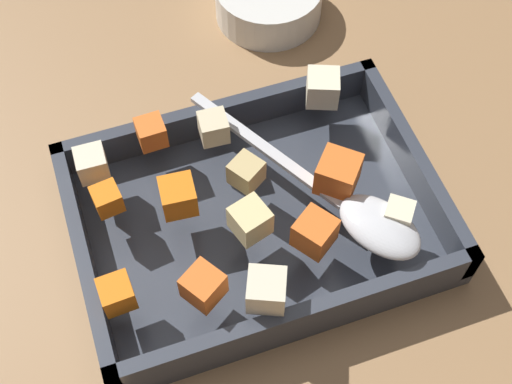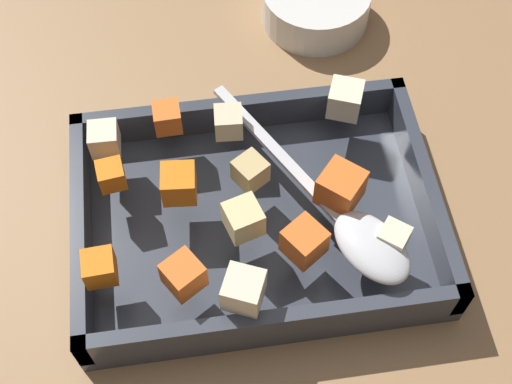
{
  "view_description": "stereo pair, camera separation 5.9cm",
  "coord_description": "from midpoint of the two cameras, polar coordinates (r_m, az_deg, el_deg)",
  "views": [
    {
      "loc": [
        -0.09,
        -0.31,
        0.57
      ],
      "look_at": [
        0.01,
        -0.01,
        0.06
      ],
      "focal_mm": 49.2,
      "sensor_mm": 36.0,
      "label": 1
    },
    {
      "loc": [
        -0.03,
        -0.32,
        0.57
      ],
      "look_at": [
        0.01,
        -0.01,
        0.06
      ],
      "focal_mm": 49.2,
      "sensor_mm": 36.0,
      "label": 2
    }
  ],
  "objects": [
    {
      "name": "potato_chunk_rim_edge",
      "position": [
        0.59,
        8.69,
        -2.08
      ],
      "size": [
        0.03,
        0.03,
        0.02
      ],
      "primitive_type": "cube",
      "rotation": [
        0.0,
        0.0,
        0.9
      ],
      "color": "beige",
      "rests_on": "baking_dish"
    },
    {
      "name": "parsnip_chunk_heap_top",
      "position": [
        0.63,
        -15.86,
        2.02
      ],
      "size": [
        0.03,
        0.03,
        0.03
      ],
      "primitive_type": "cube",
      "rotation": [
        0.0,
        0.0,
        6.26
      ],
      "color": "beige",
      "rests_on": "baking_dish"
    },
    {
      "name": "carrot_chunk_under_handle",
      "position": [
        0.59,
        -9.26,
        -0.4
      ],
      "size": [
        0.03,
        0.03,
        0.03
      ],
      "primitive_type": "cube",
      "rotation": [
        0.0,
        0.0,
        6.2
      ],
      "color": "orange",
      "rests_on": "baking_dish"
    },
    {
      "name": "baking_dish",
      "position": [
        0.63,
        -2.67,
        -2.42
      ],
      "size": [
        0.32,
        0.23,
        0.05
      ],
      "color": "#333842",
      "rests_on": "ground_plane"
    },
    {
      "name": "carrot_chunk_mid_left",
      "position": [
        0.64,
        -11.18,
        4.57
      ],
      "size": [
        0.03,
        0.03,
        0.02
      ],
      "primitive_type": "cube",
      "rotation": [
        0.0,
        0.0,
        0.03
      ],
      "color": "orange",
      "rests_on": "baking_dish"
    },
    {
      "name": "potato_chunk_mid_right",
      "position": [
        0.58,
        -3.89,
        -2.7
      ],
      "size": [
        0.04,
        0.04,
        0.03
      ],
      "primitive_type": "cube",
      "rotation": [
        0.0,
        0.0,
        3.44
      ],
      "color": "#E0CC89",
      "rests_on": "baking_dish"
    },
    {
      "name": "carrot_chunk_center",
      "position": [
        0.6,
        3.88,
        1.24
      ],
      "size": [
        0.05,
        0.05,
        0.03
      ],
      "primitive_type": "cube",
      "rotation": [
        0.0,
        0.0,
        0.85
      ],
      "color": "orange",
      "rests_on": "baking_dish"
    },
    {
      "name": "carrot_chunk_near_spoon",
      "position": [
        0.56,
        -14.26,
        -8.28
      ],
      "size": [
        0.03,
        0.03,
        0.03
      ],
      "primitive_type": "cube",
      "rotation": [
        0.0,
        0.0,
        1.62
      ],
      "color": "orange",
      "rests_on": "baking_dish"
    },
    {
      "name": "ground_plane",
      "position": [
        0.65,
        -4.21,
        -2.37
      ],
      "size": [
        4.0,
        4.0,
        0.0
      ],
      "primitive_type": "plane",
      "color": "#936D47"
    },
    {
      "name": "carrot_chunk_front_center",
      "position": [
        0.57,
        1.84,
        -3.57
      ],
      "size": [
        0.04,
        0.04,
        0.03
      ],
      "primitive_type": "cube",
      "rotation": [
        0.0,
        0.0,
        2.18
      ],
      "color": "orange",
      "rests_on": "baking_dish"
    },
    {
      "name": "parsnip_chunk_heap_side",
      "position": [
        0.55,
        -2.27,
        -8.25
      ],
      "size": [
        0.04,
        0.04,
        0.03
      ],
      "primitive_type": "cube",
      "rotation": [
        0.0,
        0.0,
        5.87
      ],
      "color": "beige",
      "rests_on": "baking_dish"
    },
    {
      "name": "potato_chunk_near_right",
      "position": [
        0.65,
        2.86,
        8.28
      ],
      "size": [
        0.04,
        0.04,
        0.03
      ],
      "primitive_type": "cube",
      "rotation": [
        0.0,
        0.0,
        2.76
      ],
      "color": "beige",
      "rests_on": "baking_dish"
    },
    {
      "name": "serving_spoon",
      "position": [
        0.59,
        6.1,
        -2.3
      ],
      "size": [
        0.15,
        0.23,
        0.02
      ],
      "rotation": [
        0.0,
        0.0,
        2.08
      ],
      "color": "silver",
      "rests_on": "baking_dish"
    },
    {
      "name": "small_prep_bowl",
      "position": [
        0.8,
        -1.16,
        15.24
      ],
      "size": [
        0.12,
        0.12,
        0.04
      ],
      "primitive_type": "cylinder",
      "color": "silver",
      "rests_on": "ground_plane"
    },
    {
      "name": "potato_chunk_corner_nw",
      "position": [
        0.6,
        -3.62,
        1.37
      ],
      "size": [
        0.03,
        0.03,
        0.02
      ],
      "primitive_type": "cube",
      "rotation": [
        0.0,
        0.0,
        5.29
      ],
      "color": "tan",
      "rests_on": "baking_dish"
    },
    {
      "name": "carrot_chunk_corner_ne",
      "position": [
        0.61,
        -14.76,
        -0.78
      ],
      "size": [
        0.03,
        0.03,
        0.02
      ],
      "primitive_type": "cube",
      "rotation": [
        0.0,
        0.0,
        3.28
      ],
      "color": "orange",
      "rests_on": "baking_dish"
    },
    {
      "name": "carrot_chunk_corner_se",
      "position": [
        0.55,
        -7.4,
        -7.86
      ],
      "size": [
        0.04,
        0.04,
        0.03
      ],
      "primitive_type": "cube",
      "rotation": [
        0.0,
        0.0,
        0.57
      ],
      "color": "orange",
      "rests_on": "baking_dish"
    },
    {
      "name": "potato_chunk_corner_sw",
      "position": [
        0.63,
        -6.18,
        5.03
      ],
      "size": [
        0.03,
        0.03,
        0.02
      ],
      "primitive_type": "cube",
      "rotation": [
        0.0,
        0.0,
        1.5
      ],
      "color": "beige",
      "rests_on": "baking_dish"
    }
  ]
}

